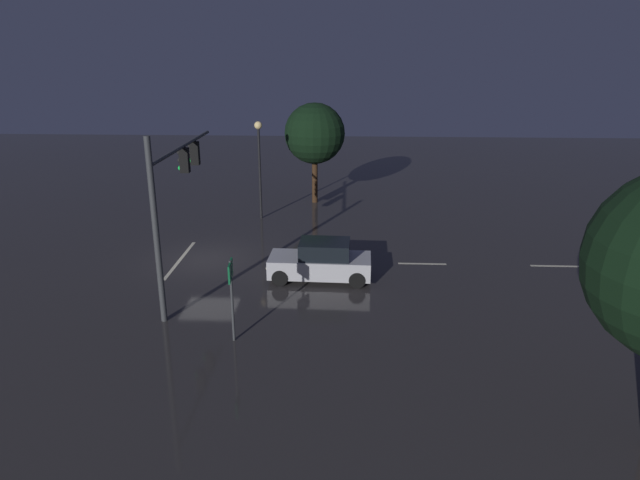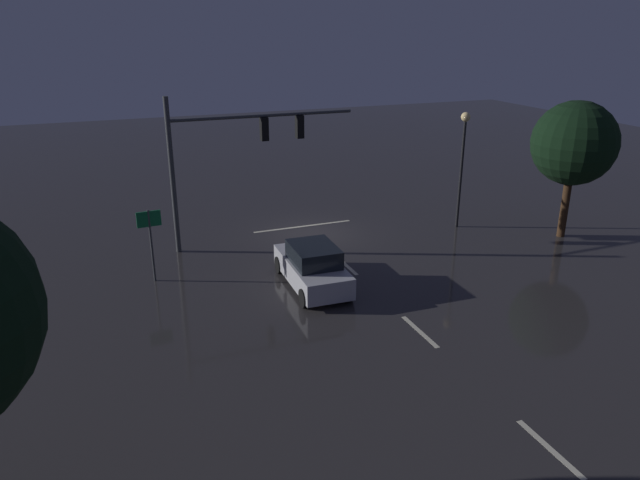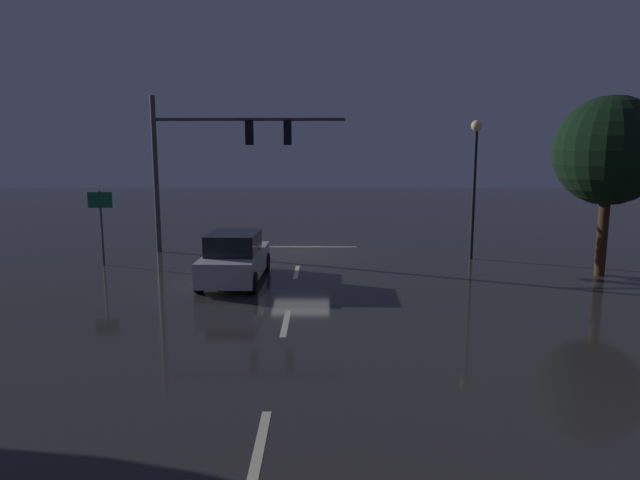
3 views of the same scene
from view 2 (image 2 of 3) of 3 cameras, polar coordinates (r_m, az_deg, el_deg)
ground_plane at (r=27.86m, az=-0.79°, el=0.54°), size 80.00×80.00×0.00m
traffic_signal_assembly at (r=25.74m, az=-8.47°, el=9.01°), size 8.22×0.47×6.67m
lane_dash_far at (r=24.40m, az=2.52°, el=-2.42°), size 0.16×2.20×0.01m
lane_dash_mid at (r=19.62m, az=9.65°, el=-8.73°), size 0.16×2.20×0.01m
lane_dash_near at (r=15.69m, az=21.37°, el=-18.28°), size 0.16×2.20×0.01m
stop_bar at (r=28.98m, az=-1.66°, el=1.34°), size 5.00×0.16×0.01m
car_approaching at (r=22.17m, az=-0.74°, el=-2.61°), size 2.02×4.41×1.70m
street_lamp_left_kerb at (r=28.69m, az=13.69°, el=8.54°), size 0.44×0.44×5.57m
route_sign at (r=23.07m, az=-16.15°, el=0.90°), size 0.90×0.14×2.88m
tree_left_near at (r=28.81m, az=23.42°, el=8.57°), size 3.76×3.76×6.27m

